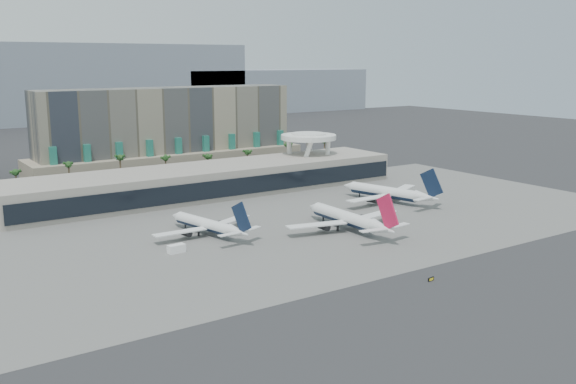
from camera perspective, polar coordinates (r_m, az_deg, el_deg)
ground at (r=183.81m, az=9.12°, el=-6.06°), size 900.00×900.00×0.00m
apron_pad at (r=225.34m, az=-0.46°, el=-2.58°), size 260.00×130.00×0.06m
mountain_ridge at (r=615.76m, az=-20.27°, el=8.57°), size 680.00×60.00×70.00m
hotel at (r=330.82m, az=-10.54°, el=4.75°), size 140.00×30.00×42.00m
terminal at (r=270.32m, az=-6.90°, el=1.14°), size 170.00×32.50×14.50m
saucer_structure at (r=302.17m, az=1.84°, el=4.62°), size 26.00×26.00×21.89m
palm_row at (r=303.86m, az=-8.79°, el=3.01°), size 157.80×2.80×13.10m
airliner_left at (r=208.42m, az=-7.18°, el=-2.89°), size 37.57×39.06×13.64m
airliner_centre at (r=213.52m, az=5.35°, el=-2.34°), size 44.86×46.15×15.94m
airliner_right at (r=257.46m, az=8.87°, el=-0.02°), size 43.25×44.88×15.80m
service_vehicle_a at (r=191.29m, az=-9.89°, el=-4.99°), size 5.26×2.90×2.48m
service_vehicle_b at (r=222.10m, az=7.28°, el=-2.65°), size 4.01×2.88×1.86m
taxiway_sign at (r=169.44m, az=12.59°, el=-7.57°), size 2.20×0.60×0.99m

